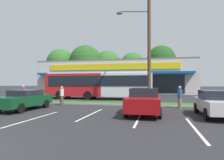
# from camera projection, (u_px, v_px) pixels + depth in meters

# --- Properties ---
(grass_median) EXTENTS (56.00, 2.20, 0.12)m
(grass_median) POSITION_uv_depth(u_px,v_px,m) (95.00, 103.00, 18.57)
(grass_median) COLOR #2D5B23
(grass_median) RESTS_ON ground_plane
(curb_lip) EXTENTS (56.00, 0.24, 0.12)m
(curb_lip) POSITION_uv_depth(u_px,v_px,m) (91.00, 104.00, 17.38)
(curb_lip) COLOR gray
(curb_lip) RESTS_ON ground_plane
(parking_stripe_0) EXTENTS (0.12, 4.80, 0.01)m
(parking_stripe_0) POSITION_uv_depth(u_px,v_px,m) (9.00, 113.00, 12.73)
(parking_stripe_0) COLOR silver
(parking_stripe_0) RESTS_ON ground_plane
(parking_stripe_1) EXTENTS (0.12, 4.80, 0.01)m
(parking_stripe_1) POSITION_uv_depth(u_px,v_px,m) (35.00, 118.00, 10.68)
(parking_stripe_1) COLOR silver
(parking_stripe_1) RESTS_ON ground_plane
(parking_stripe_2) EXTENTS (0.12, 4.80, 0.01)m
(parking_stripe_2) POSITION_uv_depth(u_px,v_px,m) (91.00, 114.00, 12.09)
(parking_stripe_2) COLOR silver
(parking_stripe_2) RESTS_ON ground_plane
(parking_stripe_3) EXTENTS (0.12, 4.80, 0.01)m
(parking_stripe_3) POSITION_uv_depth(u_px,v_px,m) (139.00, 118.00, 10.72)
(parking_stripe_3) COLOR silver
(parking_stripe_3) RESTS_ON ground_plane
(parking_stripe_4) EXTENTS (0.12, 4.80, 0.01)m
(parking_stripe_4) POSITION_uv_depth(u_px,v_px,m) (195.00, 128.00, 8.35)
(parking_stripe_4) COLOR silver
(parking_stripe_4) RESTS_ON ground_plane
(storefront_building) EXTENTS (29.26, 13.90, 6.18)m
(storefront_building) POSITION_uv_depth(u_px,v_px,m) (118.00, 77.00, 40.82)
(storefront_building) COLOR #BCB7AD
(storefront_building) RESTS_ON ground_plane
(tree_far_left) EXTENTS (7.06, 7.06, 10.75)m
(tree_far_left) POSITION_uv_depth(u_px,v_px,m) (61.00, 63.00, 50.99)
(tree_far_left) COLOR #473323
(tree_far_left) RESTS_ON ground_plane
(tree_left) EXTENTS (7.89, 7.89, 11.37)m
(tree_left) POSITION_uv_depth(u_px,v_px,m) (86.00, 61.00, 49.24)
(tree_left) COLOR #473323
(tree_left) RESTS_ON ground_plane
(tree_mid_left) EXTENTS (7.20, 7.20, 10.18)m
(tree_mid_left) POSITION_uv_depth(u_px,v_px,m) (107.00, 65.00, 50.24)
(tree_mid_left) COLOR #473323
(tree_mid_left) RESTS_ON ground_plane
(tree_mid) EXTENTS (6.29, 6.29, 9.62)m
(tree_mid) POSITION_uv_depth(u_px,v_px,m) (133.00, 65.00, 49.60)
(tree_mid) COLOR #473323
(tree_mid) RESTS_ON ground_plane
(tree_mid_right) EXTENTS (6.54, 6.54, 10.48)m
(tree_mid_right) POSITION_uv_depth(u_px,v_px,m) (161.00, 60.00, 44.95)
(tree_mid_right) COLOR #473323
(tree_mid_right) RESTS_ON ground_plane
(utility_pole) EXTENTS (3.15, 2.37, 11.42)m
(utility_pole) POSITION_uv_depth(u_px,v_px,m) (148.00, 36.00, 17.31)
(utility_pole) COLOR #4C3826
(utility_pole) RESTS_ON ground_plane
(city_bus) EXTENTS (12.89, 2.86, 3.25)m
(city_bus) POSITION_uv_depth(u_px,v_px,m) (99.00, 84.00, 23.82)
(city_bus) COLOR #AD191E
(city_bus) RESTS_ON ground_plane
(bus_stop_bench) EXTENTS (1.60, 0.45, 0.95)m
(bus_stop_bench) POSITION_uv_depth(u_px,v_px,m) (20.00, 98.00, 18.16)
(bus_stop_bench) COLOR brown
(bus_stop_bench) RESTS_ON ground_plane
(car_1) EXTENTS (2.02, 4.75, 1.60)m
(car_1) POSITION_uv_depth(u_px,v_px,m) (144.00, 101.00, 12.25)
(car_1) COLOR maroon
(car_1) RESTS_ON ground_plane
(car_2) EXTENTS (1.90, 4.30, 1.49)m
(car_2) POSITION_uv_depth(u_px,v_px,m) (217.00, 103.00, 11.24)
(car_2) COLOR #B7B7BC
(car_2) RESTS_ON ground_plane
(car_3) EXTENTS (1.93, 4.74, 1.42)m
(car_3) POSITION_uv_depth(u_px,v_px,m) (24.00, 99.00, 14.14)
(car_3) COLOR #0C3F1E
(car_3) RESTS_ON ground_plane
(pedestrian_near_bench) EXTENTS (0.35, 0.35, 1.73)m
(pedestrian_near_bench) POSITION_uv_depth(u_px,v_px,m) (23.00, 95.00, 17.07)
(pedestrian_near_bench) COLOR black
(pedestrian_near_bench) RESTS_ON ground_plane
(pedestrian_by_pole) EXTENTS (0.33, 0.33, 1.65)m
(pedestrian_by_pole) POSITION_uv_depth(u_px,v_px,m) (62.00, 96.00, 17.05)
(pedestrian_by_pole) COLOR #47423D
(pedestrian_by_pole) RESTS_ON ground_plane
(pedestrian_mid) EXTENTS (0.34, 0.34, 1.70)m
(pedestrian_mid) POSITION_uv_depth(u_px,v_px,m) (180.00, 97.00, 14.83)
(pedestrian_mid) COLOR #726651
(pedestrian_mid) RESTS_ON ground_plane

